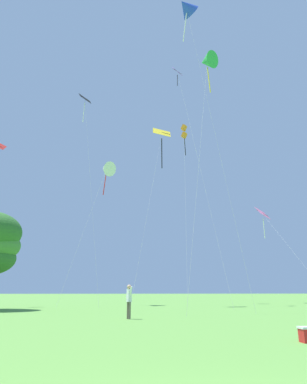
{
  "coord_description": "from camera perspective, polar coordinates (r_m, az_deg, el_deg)",
  "views": [
    {
      "loc": [
        -1.1,
        -3.17,
        1.45
      ],
      "look_at": [
        2.43,
        33.83,
        12.22
      ],
      "focal_mm": 32.06,
      "sensor_mm": 36.0,
      "label": 1
    }
  ],
  "objects": [
    {
      "name": "kite_green_small",
      "position": [
        34.48,
        8.9,
        20.69
      ],
      "size": [
        4.72,
        6.49,
        22.99
      ],
      "color": "green",
      "rests_on": "ground_plane"
    },
    {
      "name": "kite_black_large",
      "position": [
        45.86,
        -11.34,
        13.67
      ],
      "size": [
        4.2,
        8.48,
        26.12
      ],
      "color": "black",
      "rests_on": "ground_plane"
    },
    {
      "name": "kite_blue_delta",
      "position": [
        39.57,
        5.5,
        28.25
      ],
      "size": [
        4.28,
        6.36,
        30.29
      ],
      "color": "blue",
      "rests_on": "ground_plane"
    },
    {
      "name": "kite_pink_low",
      "position": [
        49.57,
        17.85,
        -4.22
      ],
      "size": [
        3.11,
        12.21,
        12.71
      ],
      "color": "pink",
      "rests_on": "ground_plane"
    },
    {
      "name": "kite_yellow_diamond",
      "position": [
        39.5,
        1.32,
        8.33
      ],
      "size": [
        4.56,
        7.32,
        19.85
      ],
      "color": "yellow",
      "rests_on": "ground_plane"
    },
    {
      "name": "kite_white_distant",
      "position": [
        42.14,
        -7.87,
        3.84
      ],
      "size": [
        5.17,
        6.71,
        16.85
      ],
      "color": "white",
      "rests_on": "ground_plane"
    },
    {
      "name": "person_in_blue_jacket",
      "position": [
        19.62,
        -4.1,
        -17.2
      ],
      "size": [
        0.37,
        0.54,
        1.79
      ],
      "color": "#665B4C",
      "rests_on": "ground_plane"
    },
    {
      "name": "kite_purple_streamer",
      "position": [
        46.33,
        4.29,
        17.92
      ],
      "size": [
        3.0,
        11.11,
        29.88
      ],
      "color": "purple",
      "rests_on": "ground_plane"
    },
    {
      "name": "kite_orange_box",
      "position": [
        49.61,
        5.11,
        9.82
      ],
      "size": [
        2.51,
        10.15,
        24.33
      ],
      "color": "orange",
      "rests_on": "ground_plane"
    }
  ]
}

